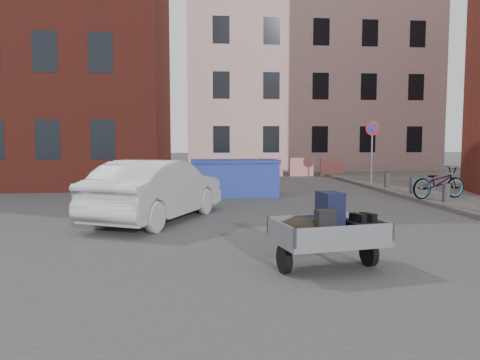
{
  "coord_description": "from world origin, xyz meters",
  "views": [
    {
      "loc": [
        -1.53,
        -9.97,
        2.01
      ],
      "look_at": [
        -0.55,
        0.39,
        1.1
      ],
      "focal_mm": 35.0,
      "sensor_mm": 36.0,
      "label": 1
    }
  ],
  "objects": [
    {
      "name": "bollards",
      "position": [
        6.0,
        3.4,
        0.4
      ],
      "size": [
        0.22,
        9.02,
        0.55
      ],
      "color": "#3A3A3D",
      "rests_on": "sidewalk"
    },
    {
      "name": "no_parking_sign",
      "position": [
        6.0,
        9.48,
        2.01
      ],
      "size": [
        0.6,
        0.09,
        2.65
      ],
      "color": "gray",
      "rests_on": "sidewalk"
    },
    {
      "name": "barriers",
      "position": [
        4.2,
        15.0,
        0.5
      ],
      "size": [
        4.7,
        0.18,
        1.0
      ],
      "color": "red",
      "rests_on": "ground"
    },
    {
      "name": "bicycle",
      "position": [
        6.2,
        4.25,
        0.63
      ],
      "size": [
        2.05,
        1.09,
        1.02
      ],
      "primitive_type": "imported",
      "rotation": [
        0.0,
        0.0,
        1.79
      ],
      "color": "black",
      "rests_on": "sidewalk"
    },
    {
      "name": "building_pink",
      "position": [
        6.0,
        22.0,
        7.0
      ],
      "size": [
        16.0,
        8.0,
        14.0
      ],
      "primitive_type": "cube",
      "color": "#BC9691",
      "rests_on": "ground"
    },
    {
      "name": "trailer",
      "position": [
        0.48,
        -3.06,
        0.61
      ],
      "size": [
        1.78,
        1.93,
        1.2
      ],
      "rotation": [
        0.0,
        0.0,
        0.19
      ],
      "color": "black",
      "rests_on": "ground"
    },
    {
      "name": "building_brick",
      "position": [
        -9.0,
        13.0,
        7.0
      ],
      "size": [
        12.0,
        10.0,
        14.0
      ],
      "primitive_type": "cube",
      "color": "#591E16",
      "rests_on": "ground"
    },
    {
      "name": "ground",
      "position": [
        0.0,
        0.0,
        0.0
      ],
      "size": [
        120.0,
        120.0,
        0.0
      ],
      "primitive_type": "plane",
      "color": "#38383A",
      "rests_on": "ground"
    },
    {
      "name": "silver_car",
      "position": [
        -2.48,
        1.64,
        0.76
      ],
      "size": [
        3.35,
        4.84,
        1.51
      ],
      "primitive_type": "imported",
      "rotation": [
        0.0,
        0.0,
        2.72
      ],
      "color": "#ABAEB2",
      "rests_on": "ground"
    },
    {
      "name": "dumpster",
      "position": [
        -0.17,
        6.5,
        0.65
      ],
      "size": [
        3.08,
        1.6,
        1.29
      ],
      "rotation": [
        0.0,
        0.0,
        0.01
      ],
      "color": "navy",
      "rests_on": "ground"
    }
  ]
}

